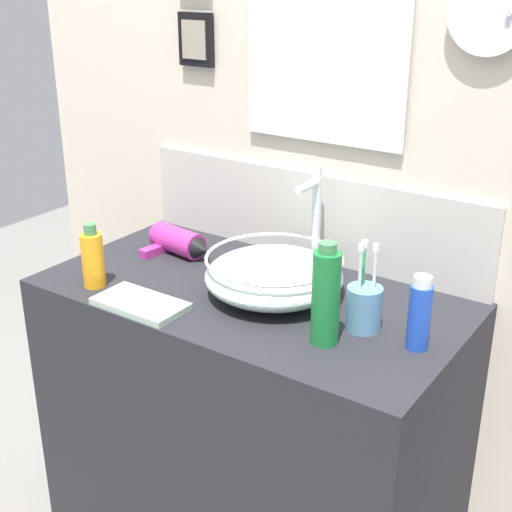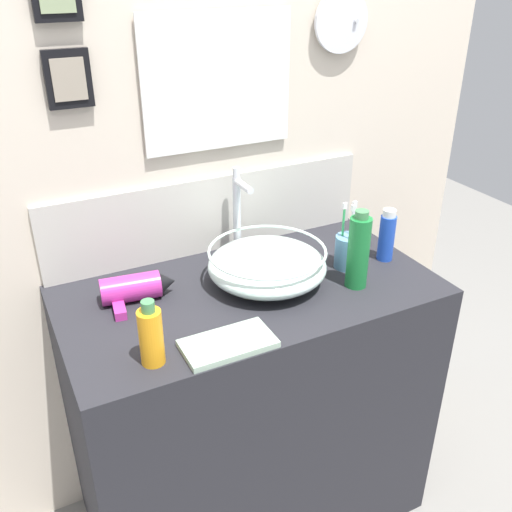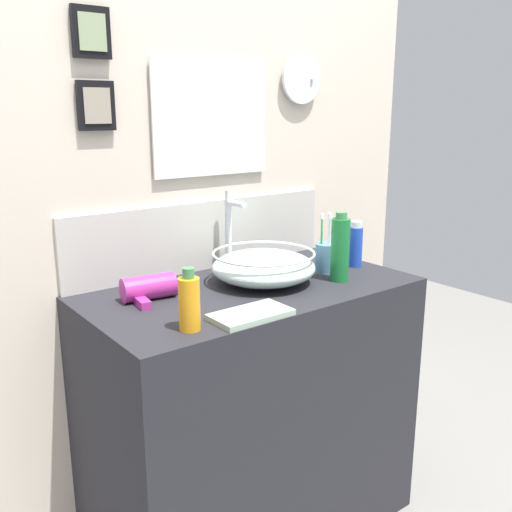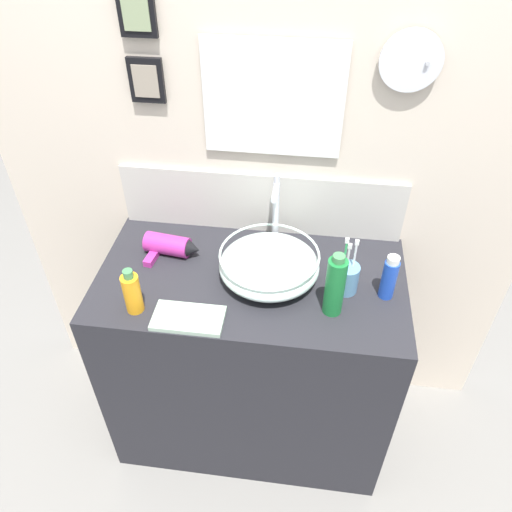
# 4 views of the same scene
# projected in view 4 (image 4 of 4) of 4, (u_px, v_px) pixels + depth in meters

# --- Properties ---
(ground_plane) EXTENTS (6.00, 6.00, 0.00)m
(ground_plane) POSITION_uv_depth(u_px,v_px,m) (252.00, 419.00, 2.27)
(ground_plane) COLOR gray
(vanity_counter) EXTENTS (1.05, 0.56, 0.88)m
(vanity_counter) POSITION_uv_depth(u_px,v_px,m) (251.00, 358.00, 1.98)
(vanity_counter) COLOR #232328
(vanity_counter) RESTS_ON ground
(back_panel) EXTENTS (1.95, 0.10, 2.32)m
(back_panel) POSITION_uv_depth(u_px,v_px,m) (262.00, 160.00, 1.75)
(back_panel) COLOR beige
(back_panel) RESTS_ON ground
(glass_bowl_sink) EXTENTS (0.34, 0.34, 0.10)m
(glass_bowl_sink) POSITION_uv_depth(u_px,v_px,m) (269.00, 264.00, 1.67)
(glass_bowl_sink) COLOR silver
(glass_bowl_sink) RESTS_ON vanity_counter
(faucet) EXTENTS (0.02, 0.11, 0.28)m
(faucet) POSITION_uv_depth(u_px,v_px,m) (276.00, 207.00, 1.74)
(faucet) COLOR silver
(faucet) RESTS_ON vanity_counter
(hair_drier) EXTENTS (0.21, 0.14, 0.07)m
(hair_drier) POSITION_uv_depth(u_px,v_px,m) (171.00, 246.00, 1.77)
(hair_drier) COLOR #B22D8C
(hair_drier) RESTS_ON vanity_counter
(toothbrush_cup) EXTENTS (0.08, 0.08, 0.21)m
(toothbrush_cup) POSITION_uv_depth(u_px,v_px,m) (346.00, 278.00, 1.62)
(toothbrush_cup) COLOR #598CB2
(toothbrush_cup) RESTS_ON vanity_counter
(spray_bottle) EXTENTS (0.06, 0.06, 0.16)m
(spray_bottle) POSITION_uv_depth(u_px,v_px,m) (132.00, 293.00, 1.54)
(spray_bottle) COLOR orange
(spray_bottle) RESTS_ON vanity_counter
(soap_dispenser) EXTENTS (0.06, 0.06, 0.23)m
(soap_dispenser) POSITION_uv_depth(u_px,v_px,m) (335.00, 286.00, 1.51)
(soap_dispenser) COLOR #197233
(soap_dispenser) RESTS_ON vanity_counter
(shampoo_bottle) EXTENTS (0.05, 0.05, 0.16)m
(shampoo_bottle) POSITION_uv_depth(u_px,v_px,m) (389.00, 278.00, 1.58)
(shampoo_bottle) COLOR blue
(shampoo_bottle) RESTS_ON vanity_counter
(hand_towel) EXTENTS (0.22, 0.12, 0.02)m
(hand_towel) POSITION_uv_depth(u_px,v_px,m) (188.00, 318.00, 1.55)
(hand_towel) COLOR #99B29E
(hand_towel) RESTS_ON vanity_counter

